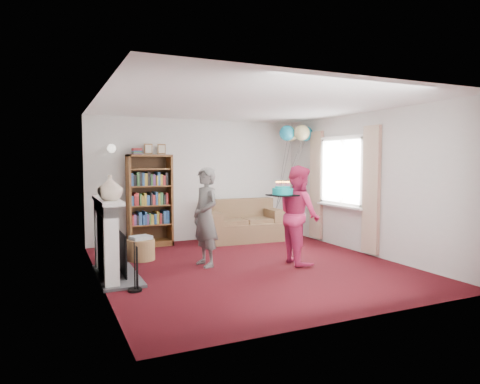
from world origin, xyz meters
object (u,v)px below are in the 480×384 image
birthday_cake (283,191)px  person_magenta (299,215)px  bookcase (149,201)px  sofa (241,225)px  person_striped (206,217)px

birthday_cake → person_magenta: bearing=16.0°
bookcase → person_magenta: bearing=-52.8°
sofa → person_striped: (-1.43, -1.77, 0.45)m
bookcase → person_magenta: bookcase is taller
bookcase → birthday_cake: 2.98m
bookcase → person_magenta: size_ratio=1.26×
sofa → person_striped: person_striped is taller
person_striped → person_magenta: bearing=62.3°
person_striped → person_magenta: person_magenta is taller
bookcase → sofa: bookcase is taller
bookcase → person_magenta: (1.86, -2.46, -0.08)m
person_magenta → person_striped: bearing=78.1°
sofa → person_striped: 2.32m
person_striped → birthday_cake: person_striped is taller
person_striped → person_magenta: size_ratio=0.98×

